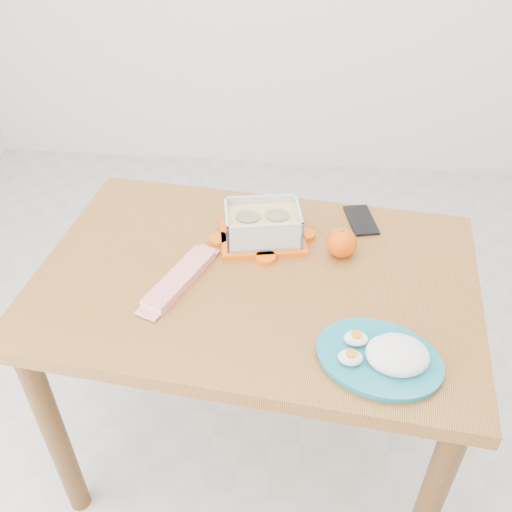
# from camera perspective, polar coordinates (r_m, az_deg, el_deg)

# --- Properties ---
(ground) EXTENTS (3.50, 3.50, 0.00)m
(ground) POSITION_cam_1_polar(r_m,az_deg,el_deg) (2.06, 1.63, -15.81)
(ground) COLOR #B7B7B2
(ground) RESTS_ON ground
(dining_table) EXTENTS (1.16, 0.84, 0.75)m
(dining_table) POSITION_cam_1_polar(r_m,az_deg,el_deg) (1.50, 0.00, -5.08)
(dining_table) COLOR #AB6930
(dining_table) RESTS_ON ground
(food_container) EXTENTS (0.25, 0.21, 0.09)m
(food_container) POSITION_cam_1_polar(r_m,az_deg,el_deg) (1.51, 0.66, 3.13)
(food_container) COLOR #FF5907
(food_container) RESTS_ON dining_table
(orange_fruit) EXTENTS (0.08, 0.08, 0.08)m
(orange_fruit) POSITION_cam_1_polar(r_m,az_deg,el_deg) (1.48, 8.59, 1.30)
(orange_fruit) COLOR #FF4305
(orange_fruit) RESTS_ON dining_table
(rice_plate) EXTENTS (0.34, 0.34, 0.07)m
(rice_plate) POSITION_cam_1_polar(r_m,az_deg,el_deg) (1.24, 12.76, -9.62)
(rice_plate) COLOR teal
(rice_plate) RESTS_ON dining_table
(candy_bar) EXTENTS (0.15, 0.24, 0.02)m
(candy_bar) POSITION_cam_1_polar(r_m,az_deg,el_deg) (1.41, -7.63, -2.24)
(candy_bar) COLOR red
(candy_bar) RESTS_ON dining_table
(smartphone) EXTENTS (0.10, 0.15, 0.01)m
(smartphone) POSITION_cam_1_polar(r_m,az_deg,el_deg) (1.63, 10.47, 3.55)
(smartphone) COLOR black
(smartphone) RESTS_ON dining_table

